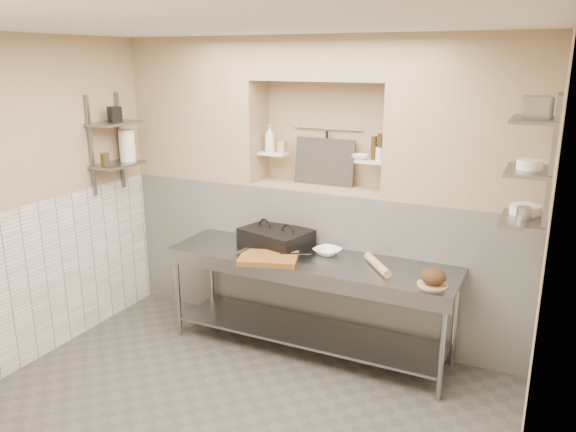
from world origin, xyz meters
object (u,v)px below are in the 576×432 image
Objects in this scene: bottle_soap at (270,138)px; mixing_bowl at (327,252)px; bread_loaf at (433,277)px; jug_left at (127,146)px; prep_table at (309,285)px; bowl_alcove at (360,157)px; cutting_board at (269,258)px; panini_press at (276,238)px; rolling_pin at (377,265)px.

mixing_bowl is at bearing -27.42° from bottle_soap.
bread_loaf is 3.19m from jug_left.
bowl_alcove reaches higher than prep_table.
cutting_board reaches higher than prep_table.
mixing_bowl reaches higher than cutting_board.
bowl_alcove is (0.66, 0.38, 0.75)m from panini_press.
cutting_board is 2.12× the size of mixing_bowl.
prep_table is at bearing -178.50° from rolling_pin.
bread_loaf is 2.11m from bottle_soap.
mixing_bowl is at bearing 163.11° from bread_loaf.
mixing_bowl is 1.27m from bottle_soap.
rolling_pin reaches higher than prep_table.
panini_press is 1.04m from rolling_pin.
rolling_pin is at bearing 6.32° from panini_press.
panini_press is at bearing 171.50° from rolling_pin.
prep_table is 5.22× the size of cutting_board.
jug_left reaches higher than mixing_bowl.
cutting_board is 0.55m from mixing_bowl.
bowl_alcove is (-0.36, 0.53, 0.80)m from rolling_pin.
bread_loaf reaches higher than mixing_bowl.
panini_press reaches higher than mixing_bowl.
rolling_pin is 1.48× the size of jug_left.
prep_table is at bearing -124.34° from mixing_bowl.
bottle_soap reaches higher than prep_table.
bottle_soap reaches higher than bread_loaf.
jug_left is at bearing 177.08° from bread_loaf.
bottle_soap is at bearing 140.01° from prep_table.
prep_table is 3.71× the size of panini_press.
rolling_pin is (0.91, 0.23, 0.01)m from cutting_board.
bread_loaf is (1.00, -0.30, 0.04)m from mixing_bowl.
jug_left reaches higher than bowl_alcove.
jug_left is (-1.69, 0.23, 0.84)m from cutting_board.
rolling_pin is at bearing 1.50° from prep_table.
mixing_bowl is 0.53m from rolling_pin.
rolling_pin is at bearing 0.06° from jug_left.
cutting_board is at bearing -57.79° from panini_press.
mixing_bowl is 1.20× the size of bread_loaf.
cutting_board is at bearing -63.76° from bottle_soap.
mixing_bowl is 1.59× the size of bowl_alcove.
bottle_soap is 1.42m from jug_left.
panini_press is 1.55m from bread_loaf.
rolling_pin is (0.62, 0.02, 0.29)m from prep_table.
mixing_bowl is (0.11, 0.16, 0.29)m from prep_table.
cutting_board is at bearing -165.81° from rolling_pin.
panini_press reaches higher than prep_table.
panini_press is 1.41× the size of cutting_board.
bottle_soap is at bearing 152.58° from mixing_bowl.
jug_left is at bearing -159.51° from panini_press.
mixing_bowl is 0.89× the size of bottle_soap.
cutting_board is 1.88× the size of bottle_soap.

